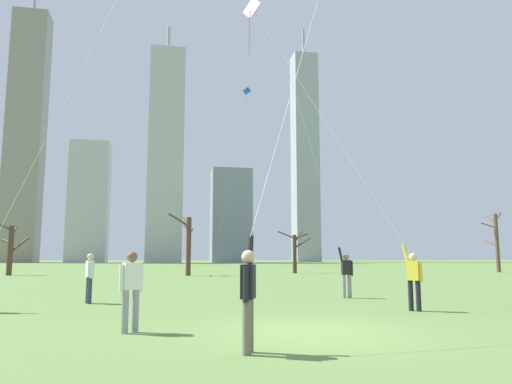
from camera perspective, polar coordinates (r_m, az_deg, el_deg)
The scene contains 17 objects.
ground_plane at distance 10.15m, azimuth 6.73°, elevation -16.24°, with size 400.00×400.00×0.00m, color #5B7A3D.
kite_flyer_midfield_right_orange at distance 15.68m, azimuth -26.06°, elevation -0.34°, with size 6.15×2.57×16.99m.
kite_flyer_midfield_left_pink at distance 8.81m, azimuth 2.00°, elevation -0.24°, with size 4.29×5.66×11.97m.
kite_flyer_far_back_purple at distance 14.73m, azimuth 14.99°, elevation -4.17°, with size 4.40×4.66×11.31m.
kite_flyer_foreground_left_white at distance 17.89m, azimuth 7.20°, elevation 2.76°, with size 7.04×2.11×20.74m.
bystander_far_off_by_trees at distance 10.20m, azimuth -14.65°, elevation -10.89°, with size 0.47×0.33×1.62m.
bystander_watching_nearby at distance 16.88m, azimuth -19.20°, elevation -9.36°, with size 0.31×0.48×1.62m.
distant_kite_drifting_right_blue at distance 40.55m, azimuth -1.69°, elevation 8.88°, with size 3.36×1.45×15.82m.
bare_tree_rightmost at distance 45.04m, azimuth 4.69°, elevation -6.98°, with size 2.81×2.15×3.97m.
bare_tree_left_of_center at distance 53.75m, azimuth 26.67°, elevation -5.10°, with size 2.11×2.72×5.85m.
bare_tree_far_right_edge at distance 44.56m, azimuth -27.16°, elevation -5.94°, with size 2.43×2.89×4.32m.
bare_tree_leftmost at distance 39.70m, azimuth -8.11°, elevation -5.93°, with size 2.18×2.10×5.08m.
skyline_slender_spire at distance 141.98m, azimuth -25.72°, elevation 6.25°, with size 8.95×7.13×72.76m.
skyline_wide_slab at distance 148.62m, azimuth 5.86°, elevation 4.31°, with size 7.35×6.62×73.36m.
skyline_mid_tower_left at distance 123.42m, azimuth -10.69°, elevation 4.58°, with size 8.80×5.36×61.09m.
skyline_short_annex at distance 128.64m, azimuth -19.26°, elevation -1.13°, with size 9.61×7.57×30.60m.
skyline_squat_block at distance 128.06m, azimuth -3.01°, elevation -2.83°, with size 10.53×7.84×24.79m.
Camera 1 is at (-3.02, -9.57, 1.51)m, focal length 33.61 mm.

